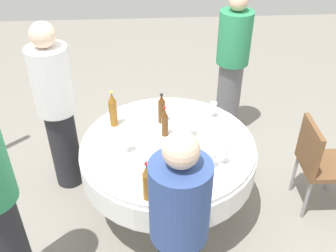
# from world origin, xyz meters

# --- Properties ---
(ground_plane) EXTENTS (10.00, 10.00, 0.00)m
(ground_plane) POSITION_xyz_m (0.00, 0.00, 0.00)
(ground_plane) COLOR gray
(dining_table) EXTENTS (1.44, 1.44, 0.74)m
(dining_table) POSITION_xyz_m (0.00, 0.00, 0.59)
(dining_table) COLOR white
(dining_table) RESTS_ON ground_plane
(bottle_amber_far) EXTENTS (0.07, 0.07, 0.31)m
(bottle_amber_far) POSITION_xyz_m (0.17, 0.60, 0.88)
(bottle_amber_far) COLOR #8C5619
(bottle_amber_far) RESTS_ON dining_table
(bottle_brown_west) EXTENTS (0.06, 0.06, 0.28)m
(bottle_brown_west) POSITION_xyz_m (0.04, -0.30, 0.87)
(bottle_brown_west) COLOR #593314
(bottle_brown_west) RESTS_ON dining_table
(bottle_brown_near) EXTENTS (0.06, 0.06, 0.27)m
(bottle_brown_near) POSITION_xyz_m (0.02, -0.11, 0.87)
(bottle_brown_near) COLOR #593314
(bottle_brown_near) RESTS_ON dining_table
(bottle_amber_inner) EXTENTS (0.07, 0.07, 0.33)m
(bottle_amber_inner) POSITION_xyz_m (0.45, -0.28, 0.89)
(bottle_amber_inner) COLOR #8C5619
(bottle_amber_inner) RESTS_ON dining_table
(wine_glass_inner) EXTENTS (0.06, 0.06, 0.15)m
(wine_glass_inner) POSITION_xyz_m (-0.42, -0.35, 0.84)
(wine_glass_inner) COLOR white
(wine_glass_inner) RESTS_ON dining_table
(wine_glass_front) EXTENTS (0.07, 0.07, 0.16)m
(wine_glass_front) POSITION_xyz_m (-0.19, -0.08, 0.85)
(wine_glass_front) COLOR white
(wine_glass_front) RESTS_ON dining_table
(wine_glass_outer) EXTENTS (0.06, 0.06, 0.15)m
(wine_glass_outer) POSITION_xyz_m (-0.30, 0.32, 0.84)
(wine_glass_outer) COLOR white
(wine_glass_outer) RESTS_ON dining_table
(wine_glass_rear) EXTENTS (0.07, 0.07, 0.17)m
(wine_glass_rear) POSITION_xyz_m (0.33, 0.10, 0.86)
(wine_glass_rear) COLOR white
(wine_glass_rear) RESTS_ON dining_table
(wine_glass_right) EXTENTS (0.06, 0.06, 0.15)m
(wine_glass_right) POSITION_xyz_m (-0.39, 0.28, 0.85)
(wine_glass_right) COLOR white
(wine_glass_right) RESTS_ON dining_table
(plate_right) EXTENTS (0.23, 0.23, 0.02)m
(plate_right) POSITION_xyz_m (0.17, -0.45, 0.75)
(plate_right) COLOR white
(plate_right) RESTS_ON dining_table
(plate_left) EXTENTS (0.24, 0.24, 0.04)m
(plate_left) POSITION_xyz_m (-0.09, 0.35, 0.75)
(plate_left) COLOR white
(plate_left) RESTS_ON dining_table
(fork_west) EXTENTS (0.16, 0.12, 0.00)m
(fork_west) POSITION_xyz_m (0.34, 0.43, 0.74)
(fork_west) COLOR silver
(fork_west) RESTS_ON dining_table
(fork_near) EXTENTS (0.18, 0.03, 0.00)m
(fork_near) POSITION_xyz_m (0.51, -0.10, 0.74)
(fork_near) COLOR silver
(fork_near) RESTS_ON dining_table
(fork_inner) EXTENTS (0.18, 0.03, 0.00)m
(fork_inner) POSITION_xyz_m (-0.46, -0.01, 0.74)
(fork_inner) COLOR silver
(fork_inner) RESTS_ON dining_table
(folded_napkin) EXTENTS (0.20, 0.20, 0.02)m
(folded_napkin) POSITION_xyz_m (-0.31, 0.14, 0.75)
(folded_napkin) COLOR white
(folded_napkin) RESTS_ON dining_table
(person_far) EXTENTS (0.34, 0.34, 1.56)m
(person_far) POSITION_xyz_m (-0.00, 1.00, 0.81)
(person_far) COLOR #26262B
(person_far) RESTS_ON ground_plane
(person_near) EXTENTS (0.34, 0.34, 1.62)m
(person_near) POSITION_xyz_m (0.94, -0.42, 0.85)
(person_near) COLOR #26262B
(person_near) RESTS_ON ground_plane
(person_inner) EXTENTS (0.34, 0.34, 1.59)m
(person_inner) POSITION_xyz_m (-0.75, -1.18, 0.83)
(person_inner) COLOR slate
(person_inner) RESTS_ON ground_plane
(chair_outer) EXTENTS (0.41, 0.41, 0.87)m
(chair_outer) POSITION_xyz_m (-1.28, 0.03, 0.52)
(chair_outer) COLOR brown
(chair_outer) RESTS_ON ground_plane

